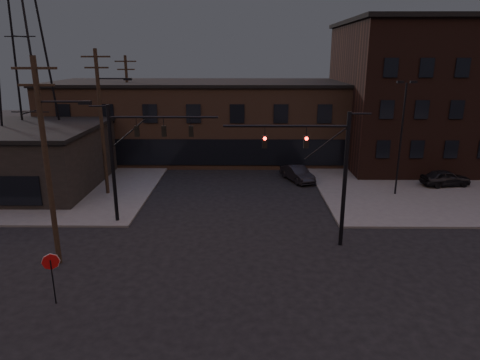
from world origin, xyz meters
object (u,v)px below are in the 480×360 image
Objects in this scene: stop_sign at (51,267)px; car_crossing at (297,173)px; traffic_signal_near at (326,166)px; parked_car_lot_a at (445,178)px; traffic_signal_far at (131,151)px; parked_car_lot_b at (424,167)px.

stop_sign is 24.26m from car_crossing.
traffic_signal_near is 14.29m from car_crossing.
parked_car_lot_a reaches higher than car_crossing.
car_crossing is (12.22, 10.14, -4.31)m from traffic_signal_far.
parked_car_lot_b is (-0.33, 3.81, -0.00)m from parked_car_lot_a.
parked_car_lot_a is 12.68m from car_crossing.
traffic_signal_far is at bearing 163.83° from traffic_signal_near.
stop_sign is at bearing 116.20° from parked_car_lot_a.
traffic_signal_near reaches higher than car_crossing.
traffic_signal_far is 26.44m from parked_car_lot_a.
traffic_signal_near is 3.23× the size of stop_sign.
stop_sign is 0.52× the size of parked_car_lot_b.
car_crossing is at bearing 110.52° from parked_car_lot_b.
parked_car_lot_a is at bearing 42.92° from traffic_signal_near.
traffic_signal_near is 1.88× the size of car_crossing.
parked_car_lot_b is (12.35, 15.61, -4.08)m from traffic_signal_near.
traffic_signal_far reaches higher than car_crossing.
parked_car_lot_a is (12.69, 11.80, -4.08)m from traffic_signal_near.
parked_car_lot_b is (25.71, 22.09, -1.00)m from stop_sign.
traffic_signal_far is 16.45m from car_crossing.
parked_car_lot_a reaches higher than parked_car_lot_b.
car_crossing is (-12.21, -1.96, -0.15)m from parked_car_lot_b.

